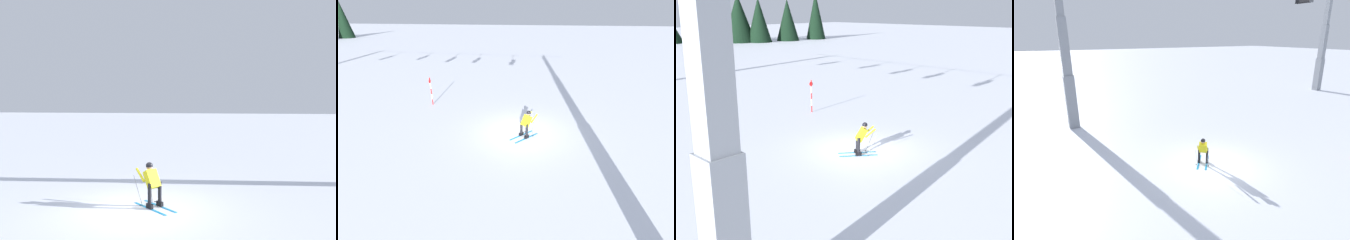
% 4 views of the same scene
% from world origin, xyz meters
% --- Properties ---
extents(ground_plane, '(260.00, 260.00, 0.00)m').
position_xyz_m(ground_plane, '(0.00, 0.00, 0.00)').
color(ground_plane, white).
extents(skier_carving_main, '(1.55, 1.71, 1.67)m').
position_xyz_m(skier_carving_main, '(-0.41, 0.41, 0.89)').
color(skier_carving_main, '#198CCC').
rests_on(skier_carving_main, ground_plane).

